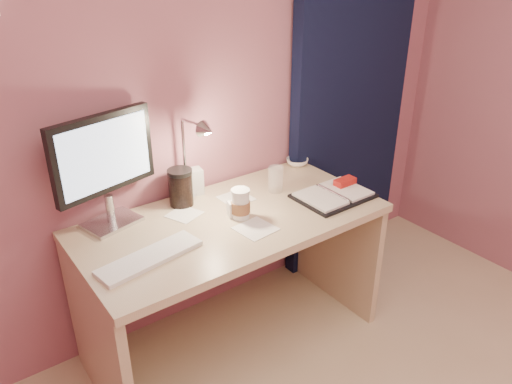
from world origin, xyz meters
TOP-DOWN VIEW (x-y plane):
  - room at (0.95, 1.69)m, footprint 3.50×3.50m
  - desk at (0.00, 1.45)m, footprint 1.40×0.70m
  - monitor at (-0.46, 1.64)m, footprint 0.47×0.22m
  - keyboard at (-0.45, 1.29)m, footprint 0.45×0.19m
  - planner at (0.53, 1.26)m, footprint 0.36×0.27m
  - paper_a at (0.03, 1.23)m, footprint 0.17×0.17m
  - paper_b at (0.12, 1.53)m, footprint 0.15×0.15m
  - paper_c at (-0.16, 1.53)m, footprint 0.18×0.18m
  - coffee_cup at (0.04, 1.36)m, footprint 0.09×0.09m
  - clear_cup at (0.33, 1.48)m, footprint 0.07×0.07m
  - bowl at (0.64, 1.67)m, footprint 0.16×0.16m
  - lotion_bottle at (0.01, 1.38)m, footprint 0.06×0.06m
  - dark_jar at (-0.12, 1.63)m, footprint 0.11×0.11m
  - product_box at (-0.02, 1.69)m, footprint 0.10×0.09m
  - desk_lamp at (-0.08, 1.57)m, footprint 0.12×0.27m

SIDE VIEW (x-z plane):
  - desk at x=0.00m, z-range 0.14..0.87m
  - paper_c at x=-0.16m, z-range 0.73..0.73m
  - paper_b at x=0.12m, z-range 0.73..0.73m
  - paper_a at x=0.03m, z-range 0.73..0.73m
  - keyboard at x=-0.45m, z-range 0.73..0.75m
  - planner at x=0.53m, z-range 0.72..0.77m
  - bowl at x=0.64m, z-range 0.73..0.77m
  - lotion_bottle at x=0.01m, z-range 0.73..0.84m
  - clear_cup at x=0.33m, z-range 0.73..0.86m
  - coffee_cup at x=0.04m, z-range 0.73..0.87m
  - product_box at x=-0.02m, z-range 0.73..0.86m
  - dark_jar at x=-0.12m, z-range 0.73..0.89m
  - desk_lamp at x=-0.08m, z-range 0.78..1.21m
  - monitor at x=-0.46m, z-range 0.78..1.29m
  - room at x=0.95m, z-range -0.61..2.89m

